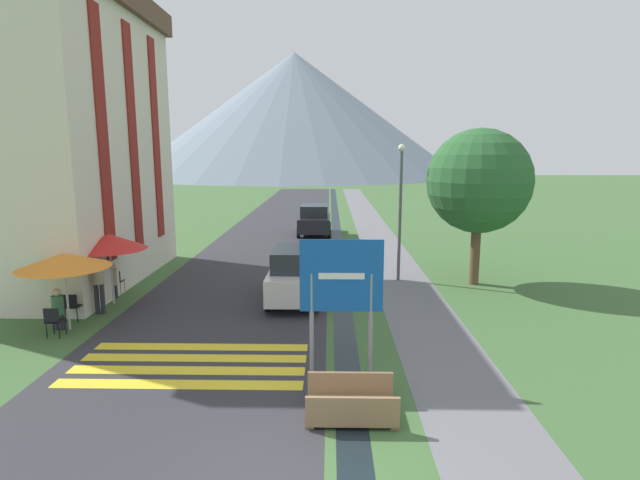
{
  "coord_description": "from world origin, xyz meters",
  "views": [
    {
      "loc": [
        0.78,
        -6.73,
        4.97
      ],
      "look_at": [
        0.45,
        10.0,
        1.99
      ],
      "focal_mm": 28.0,
      "sensor_mm": 36.0,
      "label": 1
    }
  ],
  "objects_px": {
    "cafe_umbrella_front_orange": "(64,261)",
    "tree_by_path": "(479,181)",
    "footbridge": "(351,405)",
    "cafe_umbrella_middle_red": "(109,242)",
    "person_seated_far": "(112,278)",
    "person_seated_near": "(58,307)",
    "cafe_chair_far_right": "(116,280)",
    "parked_car_far": "(314,220)",
    "road_sign": "(341,287)",
    "parked_car_near": "(294,274)",
    "cafe_chair_near_left": "(72,305)",
    "cafe_chair_nearest": "(54,319)",
    "cafe_chair_far_left": "(106,282)",
    "person_standing_terrace": "(98,281)",
    "streetlamp": "(400,201)"
  },
  "relations": [
    {
      "from": "parked_car_far",
      "to": "streetlamp",
      "type": "height_order",
      "value": "streetlamp"
    },
    {
      "from": "person_standing_terrace",
      "to": "cafe_chair_far_left",
      "type": "bearing_deg",
      "value": 108.49
    },
    {
      "from": "cafe_chair_far_right",
      "to": "tree_by_path",
      "type": "xyz_separation_m",
      "value": [
        13.01,
        1.61,
        3.37
      ]
    },
    {
      "from": "cafe_chair_near_left",
      "to": "person_seated_near",
      "type": "height_order",
      "value": "person_seated_near"
    },
    {
      "from": "cafe_umbrella_middle_red",
      "to": "person_seated_near",
      "type": "distance_m",
      "value": 2.9
    },
    {
      "from": "footbridge",
      "to": "person_standing_terrace",
      "type": "bearing_deg",
      "value": 141.72
    },
    {
      "from": "cafe_chair_far_left",
      "to": "tree_by_path",
      "type": "height_order",
      "value": "tree_by_path"
    },
    {
      "from": "person_standing_terrace",
      "to": "streetlamp",
      "type": "bearing_deg",
      "value": 23.61
    },
    {
      "from": "footbridge",
      "to": "cafe_umbrella_front_orange",
      "type": "height_order",
      "value": "cafe_umbrella_front_orange"
    },
    {
      "from": "footbridge",
      "to": "cafe_umbrella_middle_red",
      "type": "relative_size",
      "value": 0.72
    },
    {
      "from": "cafe_chair_far_right",
      "to": "person_seated_far",
      "type": "height_order",
      "value": "person_seated_far"
    },
    {
      "from": "footbridge",
      "to": "person_seated_far",
      "type": "bearing_deg",
      "value": 135.93
    },
    {
      "from": "cafe_chair_far_left",
      "to": "person_seated_far",
      "type": "distance_m",
      "value": 0.45
    },
    {
      "from": "footbridge",
      "to": "cafe_chair_far_right",
      "type": "bearing_deg",
      "value": 134.41
    },
    {
      "from": "cafe_umbrella_middle_red",
      "to": "person_standing_terrace",
      "type": "distance_m",
      "value": 1.48
    },
    {
      "from": "cafe_chair_near_left",
      "to": "tree_by_path",
      "type": "xyz_separation_m",
      "value": [
        13.07,
        4.52,
        3.37
      ]
    },
    {
      "from": "parked_car_far",
      "to": "cafe_umbrella_middle_red",
      "type": "xyz_separation_m",
      "value": [
        -6.25,
        -13.9,
        1.17
      ]
    },
    {
      "from": "footbridge",
      "to": "streetlamp",
      "type": "distance_m",
      "value": 10.86
    },
    {
      "from": "person_seated_near",
      "to": "streetlamp",
      "type": "xyz_separation_m",
      "value": [
        10.31,
        5.71,
        2.43
      ]
    },
    {
      "from": "road_sign",
      "to": "parked_car_far",
      "type": "relative_size",
      "value": 0.8
    },
    {
      "from": "person_standing_terrace",
      "to": "person_seated_far",
      "type": "bearing_deg",
      "value": 100.89
    },
    {
      "from": "parked_car_near",
      "to": "cafe_chair_nearest",
      "type": "relative_size",
      "value": 4.7
    },
    {
      "from": "parked_car_near",
      "to": "person_seated_near",
      "type": "xyz_separation_m",
      "value": [
        -6.44,
        -2.97,
        -0.24
      ]
    },
    {
      "from": "parked_car_near",
      "to": "cafe_chair_far_left",
      "type": "height_order",
      "value": "parked_car_near"
    },
    {
      "from": "road_sign",
      "to": "tree_by_path",
      "type": "xyz_separation_m",
      "value": [
        5.22,
        7.81,
        1.87
      ]
    },
    {
      "from": "streetlamp",
      "to": "tree_by_path",
      "type": "height_order",
      "value": "tree_by_path"
    },
    {
      "from": "cafe_umbrella_front_orange",
      "to": "person_seated_near",
      "type": "height_order",
      "value": "cafe_umbrella_front_orange"
    },
    {
      "from": "cafe_umbrella_front_orange",
      "to": "tree_by_path",
      "type": "relative_size",
      "value": 0.43
    },
    {
      "from": "cafe_chair_far_left",
      "to": "person_seated_far",
      "type": "xyz_separation_m",
      "value": [
        0.32,
        -0.26,
        0.19
      ]
    },
    {
      "from": "cafe_chair_near_left",
      "to": "tree_by_path",
      "type": "relative_size",
      "value": 0.15
    },
    {
      "from": "footbridge",
      "to": "parked_car_near",
      "type": "xyz_separation_m",
      "value": [
        -1.6,
        7.49,
        0.68
      ]
    },
    {
      "from": "cafe_umbrella_middle_red",
      "to": "person_seated_far",
      "type": "xyz_separation_m",
      "value": [
        -0.27,
        0.59,
        -1.38
      ]
    },
    {
      "from": "person_seated_far",
      "to": "tree_by_path",
      "type": "height_order",
      "value": "tree_by_path"
    },
    {
      "from": "parked_car_far",
      "to": "person_standing_terrace",
      "type": "height_order",
      "value": "parked_car_far"
    },
    {
      "from": "streetlamp",
      "to": "cafe_chair_nearest",
      "type": "bearing_deg",
      "value": -148.01
    },
    {
      "from": "parked_car_near",
      "to": "streetlamp",
      "type": "xyz_separation_m",
      "value": [
        3.87,
        2.74,
        2.19
      ]
    },
    {
      "from": "footbridge",
      "to": "cafe_chair_near_left",
      "type": "distance_m",
      "value": 9.55
    },
    {
      "from": "cafe_umbrella_front_orange",
      "to": "person_standing_terrace",
      "type": "height_order",
      "value": "cafe_umbrella_front_orange"
    },
    {
      "from": "cafe_chair_nearest",
      "to": "tree_by_path",
      "type": "distance_m",
      "value": 14.55
    },
    {
      "from": "cafe_chair_nearest",
      "to": "cafe_umbrella_middle_red",
      "type": "height_order",
      "value": "cafe_umbrella_middle_red"
    },
    {
      "from": "cafe_chair_nearest",
      "to": "parked_car_near",
      "type": "bearing_deg",
      "value": 54.98
    },
    {
      "from": "parked_car_near",
      "to": "person_standing_terrace",
      "type": "xyz_separation_m",
      "value": [
        -5.93,
        -1.54,
        0.14
      ]
    },
    {
      "from": "footbridge",
      "to": "cafe_chair_far_right",
      "type": "distance_m",
      "value": 11.36
    },
    {
      "from": "cafe_chair_far_left",
      "to": "streetlamp",
      "type": "bearing_deg",
      "value": 16.07
    },
    {
      "from": "person_standing_terrace",
      "to": "tree_by_path",
      "type": "height_order",
      "value": "tree_by_path"
    },
    {
      "from": "footbridge",
      "to": "person_seated_near",
      "type": "relative_size",
      "value": 1.41
    },
    {
      "from": "cafe_umbrella_front_orange",
      "to": "cafe_umbrella_middle_red",
      "type": "height_order",
      "value": "cafe_umbrella_middle_red"
    },
    {
      "from": "cafe_chair_near_left",
      "to": "cafe_chair_nearest",
      "type": "relative_size",
      "value": 1.0
    },
    {
      "from": "cafe_chair_near_left",
      "to": "cafe_chair_nearest",
      "type": "height_order",
      "value": "same"
    },
    {
      "from": "parked_car_far",
      "to": "person_seated_near",
      "type": "relative_size",
      "value": 3.2
    }
  ]
}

